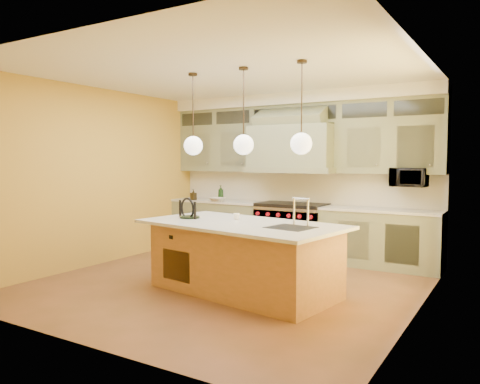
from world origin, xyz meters
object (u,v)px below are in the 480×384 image
Objects in this scene: range at (292,230)px; counter_stool at (179,236)px; kitchen_island at (244,257)px; microwave at (409,177)px.

range is 2.59m from counter_stool.
range is 2.40m from kitchen_island.
counter_stool is at bearing -102.04° from range.
range is 2.18m from microwave.
counter_stool is at bearing -161.73° from kitchen_island.
kitchen_island reaches higher than counter_stool.
counter_stool is at bearing -133.40° from microwave.
microwave is at bearing 64.49° from counter_stool.
microwave reaches higher than range.
range is at bearing 95.85° from counter_stool.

